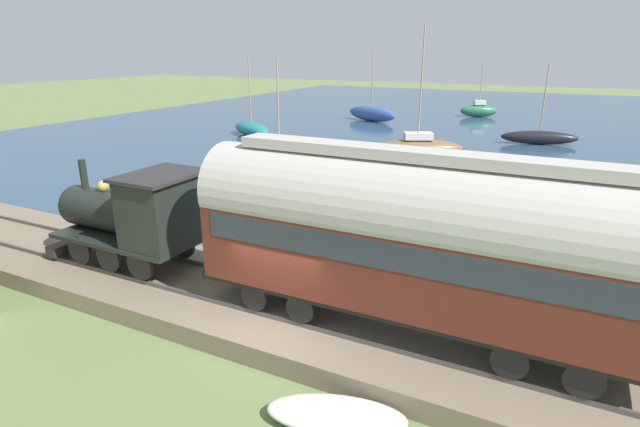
{
  "coord_description": "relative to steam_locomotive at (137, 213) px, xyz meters",
  "views": [
    {
      "loc": [
        -9.1,
        -5.87,
        7.07
      ],
      "look_at": [
        6.42,
        1.94,
        1.31
      ],
      "focal_mm": 28.0,
      "sensor_mm": 36.0,
      "label": 1
    }
  ],
  "objects": [
    {
      "name": "passenger_coach",
      "position": [
        0.0,
        -8.55,
        0.75
      ],
      "size": [
        2.28,
        10.73,
        4.35
      ],
      "color": "black",
      "rests_on": "rail_embankment"
    },
    {
      "name": "rail_embankment",
      "position": [
        0.0,
        -5.54,
        -2.03
      ],
      "size": [
        4.42,
        56.0,
        0.67
      ],
      "color": "#756651",
      "rests_on": "ground"
    },
    {
      "name": "sailboat_yellow",
      "position": [
        10.54,
        -14.14,
        -1.65
      ],
      "size": [
        3.72,
        6.31,
        6.04
      ],
      "rotation": [
        0.0,
        0.0,
        0.35
      ],
      "color": "gold",
      "rests_on": "harbor_water"
    },
    {
      "name": "steam_locomotive",
      "position": [
        0.0,
        0.0,
        0.0
      ],
      "size": [
        2.39,
        5.17,
        3.1
      ],
      "color": "black",
      "rests_on": "rail_embankment"
    },
    {
      "name": "sailboat_green",
      "position": [
        46.24,
        -2.21,
        -1.59
      ],
      "size": [
        3.06,
        4.21,
        5.63
      ],
      "rotation": [
        0.0,
        0.0,
        0.44
      ],
      "color": "#236B42",
      "rests_on": "harbor_water"
    },
    {
      "name": "sailboat_white",
      "position": [
        17.99,
        5.9,
        -1.59
      ],
      "size": [
        1.69,
        5.1,
        6.48
      ],
      "rotation": [
        0.0,
        0.0,
        0.07
      ],
      "color": "white",
      "rests_on": "harbor_water"
    },
    {
      "name": "rowboat_mid_harbor",
      "position": [
        12.39,
        -1.58,
        -2.14
      ],
      "size": [
        2.64,
        2.51,
        0.33
      ],
      "rotation": [
        0.0,
        0.0,
        -0.84
      ],
      "color": "beige",
      "rests_on": "harbor_water"
    },
    {
      "name": "sailboat_black",
      "position": [
        31.56,
        -9.3,
        -1.76
      ],
      "size": [
        2.41,
        5.73,
        5.98
      ],
      "rotation": [
        0.0,
        0.0,
        0.25
      ],
      "color": "black",
      "rests_on": "harbor_water"
    },
    {
      "name": "sailboat_brown",
      "position": [
        22.55,
        -2.28,
        -1.61
      ],
      "size": [
        4.29,
        6.31,
        8.53
      ],
      "rotation": [
        0.0,
        0.0,
        0.46
      ],
      "color": "brown",
      "rests_on": "harbor_water"
    },
    {
      "name": "harbor_water",
      "position": [
        42.51,
        -5.54,
        -2.31
      ],
      "size": [
        80.0,
        80.0,
        0.01
      ],
      "color": "#2D4760",
      "rests_on": "ground"
    },
    {
      "name": "sailboat_teal",
      "position": [
        24.73,
        12.7,
        -1.69
      ],
      "size": [
        4.23,
        5.52,
        6.57
      ],
      "rotation": [
        0.0,
        0.0,
        -0.53
      ],
      "color": "#1E707A",
      "rests_on": "harbor_water"
    },
    {
      "name": "ground_plane",
      "position": [
        -1.22,
        -5.54,
        -2.31
      ],
      "size": [
        200.0,
        200.0,
        0.0
      ],
      "primitive_type": "plane",
      "color": "#607542"
    },
    {
      "name": "beached_dinghy",
      "position": [
        -2.98,
        -8.08,
        -2.09
      ],
      "size": [
        1.88,
        3.0,
        0.44
      ],
      "color": "silver",
      "rests_on": "ground"
    },
    {
      "name": "sailboat_blue",
      "position": [
        37.89,
        6.97,
        -1.55
      ],
      "size": [
        3.5,
        6.2,
        7.06
      ],
      "rotation": [
        0.0,
        0.0,
        -0.39
      ],
      "color": "#335199",
      "rests_on": "harbor_water"
    },
    {
      "name": "rowboat_far_out",
      "position": [
        8.33,
        2.14,
        -2.04
      ],
      "size": [
        2.28,
        2.19,
        0.53
      ],
      "rotation": [
        0.0,
        0.0,
        -0.84
      ],
      "color": "silver",
      "rests_on": "harbor_water"
    }
  ]
}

